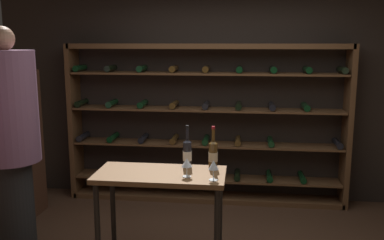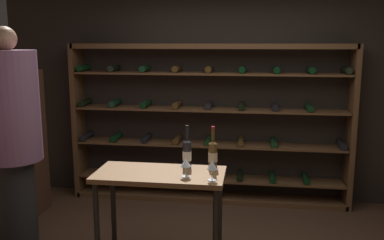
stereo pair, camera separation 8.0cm
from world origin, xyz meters
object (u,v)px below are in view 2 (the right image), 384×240
Objects in this scene: person_bystander_red_print at (12,133)px; display_cabinet at (22,143)px; wine_rack at (208,124)px; tasting_table at (160,188)px; wine_bottle_black_capsule at (187,153)px; wine_glass_stemmed_center at (186,163)px; wine_bottle_gold_foil at (213,154)px; wine_glass_stemmed_left at (212,166)px.

person_bystander_red_print reaches higher than display_cabinet.
tasting_table is at bearing -96.26° from wine_rack.
wine_bottle_black_capsule reaches higher than tasting_table.
display_cabinet reaches higher than tasting_table.
wine_rack is at bearing 17.81° from display_cabinet.
tasting_table is 0.34m from wine_glass_stemmed_center.
tasting_table is 0.63× the size of display_cabinet.
wine_bottle_black_capsule is 0.22m from wine_bottle_gold_foil.
wine_rack reaches higher than wine_bottle_gold_foil.
wine_rack reaches higher than wine_glass_stemmed_center.
wine_bottle_gold_foil reaches higher than tasting_table.
wine_rack is 1.96m from wine_glass_stemmed_left.
person_bystander_red_print is 1.65m from wine_glass_stemmed_center.
tasting_table is at bearing -31.60° from display_cabinet.
person_bystander_red_print is at bearing 169.49° from wine_glass_stemmed_center.
display_cabinet is at bearing 148.40° from tasting_table.
tasting_table is at bearing 159.39° from wine_glass_stemmed_center.
display_cabinet is 2.43m from wine_glass_stemmed_center.
person_bystander_red_print is 1.81m from wine_bottle_gold_foil.
wine_rack is at bearing 90.83° from wine_glass_stemmed_center.
wine_glass_stemmed_left is (1.83, -0.36, -0.12)m from person_bystander_red_print.
person_bystander_red_print is 5.94× the size of wine_bottle_gold_foil.
tasting_table is 1.46m from person_bystander_red_print.
wine_glass_stemmed_center is (1.62, -0.30, -0.13)m from person_bystander_red_print.
wine_glass_stemmed_center is (0.23, -0.08, 0.24)m from tasting_table.
person_bystander_red_print is at bearing 178.68° from wine_bottle_black_capsule.
wine_rack is 1.63m from wine_bottle_gold_foil.
person_bystander_red_print reaches higher than wine_glass_stemmed_left.
wine_bottle_black_capsule is at bearing 42.73° from tasting_table.
wine_rack is 3.24× the size of tasting_table.
tasting_table is 0.52m from wine_bottle_gold_foil.
wine_rack reaches higher than display_cabinet.
display_cabinet is 4.69× the size of wine_bottle_gold_foil.
wine_bottle_gold_foil is 0.33m from wine_glass_stemmed_center.
wine_glass_stemmed_left is at bearing -29.24° from display_cabinet.
display_cabinet is 2.47m from wine_bottle_gold_foil.
display_cabinet is (-0.46, 0.93, -0.33)m from person_bystander_red_print.
wine_rack is at bearing 89.88° from wine_bottle_black_capsule.
display_cabinet is at bearing -162.19° from wine_rack.
tasting_table is 6.62× the size of wine_glass_stemmed_left.
wine_glass_stemmed_center is (2.08, -1.23, 0.20)m from display_cabinet.
wine_glass_stemmed_left is at bearing -53.03° from wine_bottle_black_capsule.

